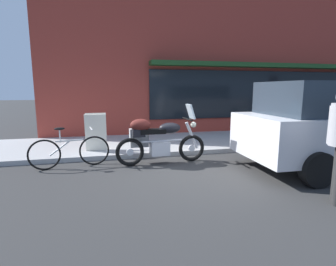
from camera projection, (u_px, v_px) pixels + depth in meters
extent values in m
plane|color=#2F2F2F|center=(188.00, 168.00, 5.93)|extent=(80.00, 80.00, 0.00)
torus|color=black|center=(192.00, 148.00, 6.48)|extent=(0.66, 0.12, 0.66)
cylinder|color=silver|center=(192.00, 148.00, 6.48)|extent=(0.16, 0.07, 0.16)
torus|color=black|center=(130.00, 152.00, 6.06)|extent=(0.66, 0.12, 0.66)
cylinder|color=silver|center=(130.00, 152.00, 6.06)|extent=(0.16, 0.07, 0.16)
cube|color=silver|center=(160.00, 148.00, 6.25)|extent=(0.45, 0.32, 0.32)
cylinder|color=silver|center=(162.00, 141.00, 6.23)|extent=(0.99, 0.11, 0.06)
ellipsoid|color=black|center=(170.00, 128.00, 6.24)|extent=(0.53, 0.31, 0.26)
cube|color=black|center=(153.00, 131.00, 6.13)|extent=(0.61, 0.27, 0.11)
cube|color=black|center=(139.00, 133.00, 6.04)|extent=(0.29, 0.23, 0.18)
cylinder|color=silver|center=(192.00, 135.00, 6.42)|extent=(0.35, 0.09, 0.67)
cylinder|color=black|center=(187.00, 119.00, 6.32)|extent=(0.07, 0.62, 0.04)
cube|color=silver|center=(191.00, 111.00, 6.32)|extent=(0.16, 0.33, 0.35)
sphere|color=#EAEACC|center=(193.00, 125.00, 6.39)|extent=(0.14, 0.14, 0.14)
cube|color=#B7B7B7|center=(139.00, 138.00, 6.31)|extent=(0.45, 0.22, 0.44)
cube|color=black|center=(138.00, 137.00, 6.42)|extent=(0.37, 0.03, 0.03)
ellipsoid|color=#591E19|center=(141.00, 125.00, 6.03)|extent=(0.50, 0.34, 0.28)
torus|color=black|center=(94.00, 151.00, 6.16)|extent=(0.68, 0.15, 0.69)
torus|color=black|center=(44.00, 155.00, 5.75)|extent=(0.68, 0.15, 0.69)
cylinder|color=silver|center=(69.00, 141.00, 5.91)|extent=(0.58, 0.13, 0.04)
cylinder|color=silver|center=(60.00, 148.00, 5.85)|extent=(0.46, 0.11, 0.33)
cylinder|color=silver|center=(60.00, 136.00, 5.81)|extent=(0.03, 0.03, 0.30)
ellipsoid|color=black|center=(59.00, 129.00, 5.79)|extent=(0.23, 0.13, 0.06)
cylinder|color=silver|center=(91.00, 129.00, 6.05)|extent=(0.11, 0.48, 0.03)
cylinder|color=black|center=(260.00, 147.00, 6.59)|extent=(0.66, 0.24, 0.66)
cylinder|color=black|center=(317.00, 170.00, 4.76)|extent=(0.66, 0.24, 0.66)
cylinder|color=#9E9EA3|center=(332.00, 125.00, 4.17)|extent=(0.10, 0.10, 0.61)
cube|color=silver|center=(96.00, 133.00, 6.97)|extent=(0.55, 0.20, 0.99)
cube|color=silver|center=(96.00, 131.00, 7.19)|extent=(0.55, 0.20, 0.99)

